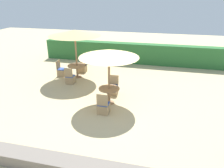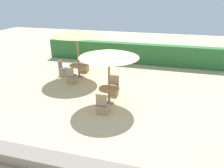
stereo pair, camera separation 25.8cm
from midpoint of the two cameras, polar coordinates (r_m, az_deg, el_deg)
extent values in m
plane|color=#C6B284|center=(9.54, -0.18, -6.34)|extent=(40.00, 40.00, 0.00)
cube|color=#2D6B33|center=(15.64, 6.68, 7.95)|extent=(13.00, 0.70, 1.40)
cube|color=slate|center=(6.53, -9.70, -20.45)|extent=(10.00, 0.56, 0.39)
cylinder|color=#93704C|center=(9.49, -0.02, 1.49)|extent=(0.10, 0.10, 2.40)
cone|color=tan|center=(9.14, -0.02, 8.04)|extent=(2.55, 2.55, 0.32)
cylinder|color=#93704C|center=(9.98, -0.02, -4.87)|extent=(0.48, 0.48, 0.03)
cylinder|color=#93704C|center=(9.83, -0.02, -3.16)|extent=(0.12, 0.12, 0.69)
cylinder|color=#93704C|center=(9.67, -0.02, -1.21)|extent=(0.93, 0.93, 0.04)
cube|color=tan|center=(10.74, 1.06, -1.69)|extent=(0.46, 0.46, 0.40)
cube|color=#2D4CA8|center=(10.65, 1.07, -0.59)|extent=(0.42, 0.42, 0.05)
cube|color=tan|center=(10.73, 1.35, 1.14)|extent=(0.46, 0.04, 0.48)
cube|color=tan|center=(9.11, -1.53, -6.41)|extent=(0.46, 0.46, 0.40)
cube|color=#2D4CA8|center=(9.00, -1.55, -5.16)|extent=(0.42, 0.42, 0.05)
cube|color=tan|center=(8.70, -1.96, -4.24)|extent=(0.46, 0.04, 0.48)
cylinder|color=#93704C|center=(12.80, -8.30, 7.57)|extent=(0.10, 0.10, 2.69)
cone|color=tan|center=(12.54, -8.63, 13.16)|extent=(2.94, 2.94, 0.32)
cylinder|color=#93704C|center=(13.20, -7.98, 1.98)|extent=(0.48, 0.48, 0.03)
cylinder|color=#93704C|center=(13.09, -8.06, 3.34)|extent=(0.12, 0.12, 0.69)
cylinder|color=#93704C|center=(12.98, -8.14, 4.86)|extent=(1.09, 1.09, 0.04)
cube|color=tan|center=(13.96, -6.64, 4.01)|extent=(0.46, 0.46, 0.40)
cube|color=#2D4CA8|center=(13.89, -6.69, 4.89)|extent=(0.42, 0.42, 0.05)
cube|color=tan|center=(14.00, -6.42, 6.18)|extent=(0.46, 0.04, 0.48)
cube|color=tan|center=(12.29, -9.81, 1.20)|extent=(0.46, 0.46, 0.40)
cube|color=#2D4CA8|center=(12.21, -9.88, 2.18)|extent=(0.42, 0.42, 0.05)
cube|color=tan|center=(11.94, -10.38, 3.03)|extent=(0.46, 0.04, 0.48)
cube|color=tan|center=(13.54, -11.89, 3.07)|extent=(0.46, 0.46, 0.40)
cube|color=#2D4CA8|center=(13.47, -11.97, 3.97)|extent=(0.42, 0.42, 0.05)
cube|color=tan|center=(13.48, -12.86, 5.10)|extent=(0.04, 0.46, 0.48)
camera|label=1|loc=(0.13, -89.23, 0.32)|focal=35.00mm
camera|label=2|loc=(0.13, 90.77, -0.32)|focal=35.00mm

